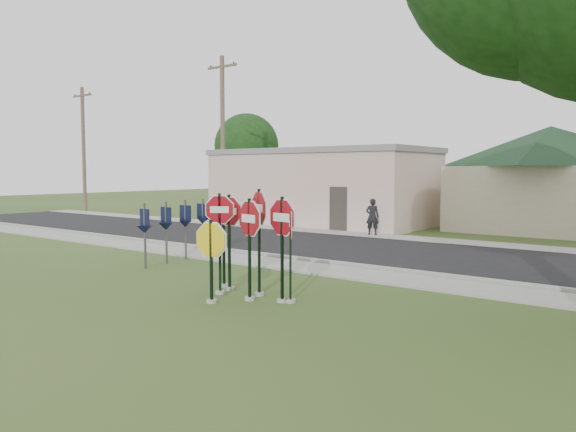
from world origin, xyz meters
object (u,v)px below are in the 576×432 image
Objects in this scene: utility_pole_near at (223,136)px; stop_sign_left at (220,230)px; stop_sign_yellow at (211,252)px; stop_sign_center at (249,234)px; pedestrian at (372,217)px.

stop_sign_left is at bearing -46.17° from utility_pole_near.
stop_sign_center is at bearing 54.78° from stop_sign_yellow.
stop_sign_yellow is at bearing -125.22° from stop_sign_center.
stop_sign_center is at bearing -44.22° from utility_pole_near.
stop_sign_left reaches higher than stop_sign_yellow.
stop_sign_yellow is 20.49m from utility_pole_near.
utility_pole_near is at bearing 135.78° from stop_sign_center.
stop_sign_center is 1.48× the size of pedestrian.
stop_sign_center reaches higher than stop_sign_yellow.
stop_sign_left reaches higher than pedestrian.
pedestrian is at bearing 104.34° from stop_sign_yellow.
stop_sign_center is 20.27m from utility_pole_near.
stop_sign_yellow is (-0.51, -0.72, -0.36)m from stop_sign_center.
utility_pole_near reaches higher than stop_sign_left.
stop_sign_left is at bearing 175.91° from stop_sign_center.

